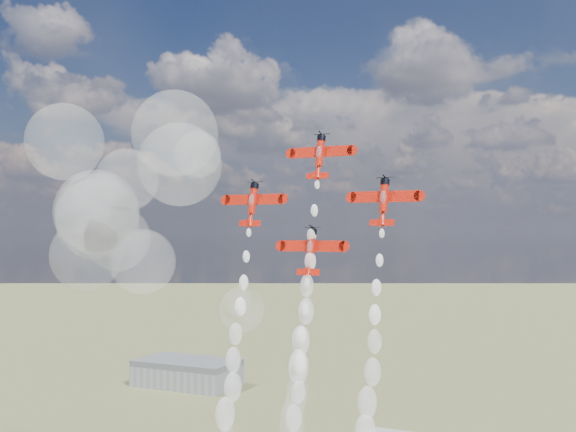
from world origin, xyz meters
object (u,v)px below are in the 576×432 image
(plane_lead, at_px, (320,155))
(plane_right, at_px, (384,201))
(hangar, at_px, (187,373))
(plane_left, at_px, (252,203))
(plane_slot, at_px, (311,250))

(plane_lead, distance_m, plane_right, 17.20)
(hangar, height_order, plane_right, plane_right)
(hangar, bearing_deg, plane_left, -53.46)
(plane_right, height_order, plane_slot, plane_right)
(plane_lead, xyz_separation_m, plane_left, (-14.09, -2.45, -9.55))
(plane_lead, distance_m, plane_slot, 19.72)
(hangar, distance_m, plane_slot, 225.65)
(hangar, relative_size, plane_left, 3.71)
(plane_lead, height_order, plane_right, plane_lead)
(hangar, bearing_deg, plane_lead, -49.99)
(plane_right, relative_size, plane_slot, 1.00)
(hangar, height_order, plane_slot, plane_slot)
(plane_lead, distance_m, plane_left, 17.20)
(plane_right, bearing_deg, plane_slot, -170.15)
(hangar, height_order, plane_lead, plane_lead)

